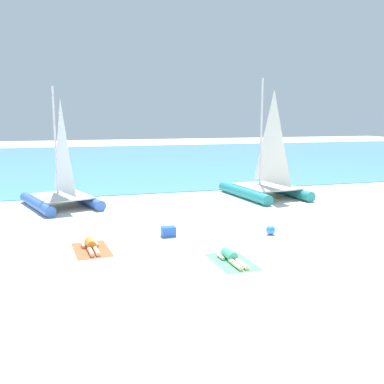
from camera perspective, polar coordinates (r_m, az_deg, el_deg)
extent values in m
plane|color=silver|center=(22.36, -3.37, -1.09)|extent=(120.00, 120.00, 0.00)
cube|color=#4C9EB7|center=(43.86, -10.02, 4.21)|extent=(120.00, 40.00, 0.05)
cylinder|color=teal|center=(23.05, 6.81, -0.12)|extent=(1.05, 4.81, 0.55)
cylinder|color=teal|center=(24.37, 11.95, 0.28)|extent=(1.05, 4.81, 0.55)
cube|color=silver|center=(23.45, 9.77, 0.74)|extent=(2.82, 3.31, 0.07)
cylinder|color=silver|center=(23.75, 9.08, 7.70)|extent=(0.11, 0.11, 5.69)
pyramid|color=white|center=(22.81, 10.57, 7.14)|extent=(0.33, 2.50, 4.78)
cylinder|color=blue|center=(21.40, -19.70, -1.48)|extent=(1.78, 4.28, 0.50)
cylinder|color=blue|center=(22.05, -14.00, -0.87)|extent=(1.78, 4.28, 0.50)
cube|color=silver|center=(21.45, -16.68, -0.53)|extent=(3.00, 3.33, 0.06)
cylinder|color=silver|center=(21.75, -17.51, 6.34)|extent=(0.10, 0.10, 5.16)
pyramid|color=white|center=(20.79, -16.66, 5.81)|extent=(0.75, 2.18, 4.33)
cube|color=#EA5933|center=(14.51, -13.05, -7.38)|extent=(1.25, 1.98, 0.01)
cylinder|color=orange|center=(14.66, -13.19, -6.58)|extent=(0.35, 0.64, 0.30)
sphere|color=#D8AD84|center=(15.05, -13.42, -6.16)|extent=(0.22, 0.22, 0.22)
cylinder|color=#D8AD84|center=(14.05, -13.15, -7.64)|extent=(0.20, 0.79, 0.14)
cylinder|color=#D8AD84|center=(14.08, -12.42, -7.58)|extent=(0.20, 0.79, 0.14)
cylinder|color=#D8AD84|center=(14.80, -14.11, -6.82)|extent=(0.14, 0.46, 0.10)
cylinder|color=#D8AD84|center=(14.86, -12.42, -6.68)|extent=(0.14, 0.46, 0.10)
cube|color=#4CB266|center=(13.09, 5.29, -9.08)|extent=(1.17, 1.94, 0.01)
cylinder|color=#3FB28C|center=(13.21, 4.94, -8.18)|extent=(0.32, 0.63, 0.30)
sphere|color=beige|center=(13.57, 4.25, -7.68)|extent=(0.22, 0.22, 0.22)
cylinder|color=beige|center=(12.64, 5.75, -9.42)|extent=(0.17, 0.78, 0.14)
cylinder|color=beige|center=(12.71, 6.50, -9.32)|extent=(0.17, 0.78, 0.14)
cylinder|color=beige|center=(13.29, 3.79, -8.46)|extent=(0.12, 0.45, 0.10)
cylinder|color=beige|center=(13.46, 5.54, -8.25)|extent=(0.12, 0.45, 0.10)
sphere|color=#337FE5|center=(16.11, 10.29, -4.94)|extent=(0.34, 0.34, 0.34)
cube|color=blue|center=(15.65, -3.12, -5.20)|extent=(0.50, 0.36, 0.36)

